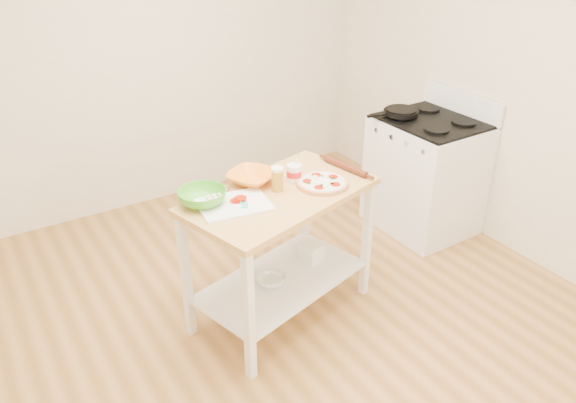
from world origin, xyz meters
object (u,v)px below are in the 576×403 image
at_px(shelf_bin, 311,252).
at_px(prep_island, 281,228).
at_px(shelf_glass_bowl, 271,280).
at_px(rolling_pin, 346,167).
at_px(yogurt_tub, 294,173).
at_px(knife, 218,199).
at_px(green_bowl, 202,197).
at_px(orange_bowl, 252,178).
at_px(gas_stove, 425,174).
at_px(beer_pint, 277,179).
at_px(pizza, 322,183).
at_px(skillet, 400,112).
at_px(spatula, 243,202).
at_px(cutting_board, 233,204).

bearing_deg(shelf_bin, prep_island, -164.30).
bearing_deg(shelf_glass_bowl, rolling_pin, 5.01).
bearing_deg(yogurt_tub, knife, 179.39).
bearing_deg(shelf_bin, green_bowl, 177.33).
distance_m(orange_bowl, rolling_pin, 0.63).
bearing_deg(gas_stove, prep_island, -168.24).
height_order(gas_stove, beer_pint, gas_stove).
xyz_separation_m(pizza, shelf_bin, (0.02, 0.13, -0.59)).
bearing_deg(beer_pint, pizza, -17.56).
xyz_separation_m(skillet, yogurt_tub, (-1.30, -0.47, -0.02)).
bearing_deg(green_bowl, spatula, -33.97).
xyz_separation_m(skillet, rolling_pin, (-0.92, -0.50, -0.05)).
xyz_separation_m(prep_island, beer_pint, (-0.00, 0.04, 0.33)).
distance_m(beer_pint, shelf_bin, 0.71).
distance_m(prep_island, skillet, 1.58).
distance_m(prep_island, gas_stove, 1.65).
bearing_deg(rolling_pin, shelf_bin, 172.47).
bearing_deg(skillet, rolling_pin, -140.04).
xyz_separation_m(cutting_board, beer_pint, (0.31, 0.02, 0.07)).
relative_size(spatula, knife, 0.70).
xyz_separation_m(spatula, yogurt_tub, (0.41, 0.10, 0.04)).
bearing_deg(cutting_board, rolling_pin, 11.47).
relative_size(rolling_pin, shelf_bin, 2.73).
height_order(gas_stove, pizza, gas_stove).
relative_size(prep_island, shelf_bin, 10.05).
distance_m(spatula, shelf_glass_bowl, 0.65).
distance_m(gas_stove, shelf_bin, 1.35).
relative_size(skillet, yogurt_tub, 2.17).
bearing_deg(rolling_pin, cutting_board, -177.37).
relative_size(beer_pint, rolling_pin, 0.42).
bearing_deg(yogurt_tub, beer_pint, -161.41).
bearing_deg(yogurt_tub, spatula, -166.50).
bearing_deg(gas_stove, rolling_pin, -164.91).
height_order(skillet, pizza, skillet).
xyz_separation_m(prep_island, cutting_board, (-0.31, 0.01, 0.26)).
bearing_deg(yogurt_tub, skillet, 19.85).
bearing_deg(green_bowl, prep_island, -14.36).
xyz_separation_m(beer_pint, shelf_glass_bowl, (-0.08, -0.04, -0.69)).
relative_size(gas_stove, cutting_board, 2.52).
relative_size(pizza, rolling_pin, 0.91).
xyz_separation_m(gas_stove, green_bowl, (-2.06, -0.24, 0.47)).
relative_size(prep_island, pizza, 4.06).
relative_size(knife, orange_bowl, 0.77).
bearing_deg(spatula, green_bowl, 86.95).
height_order(yogurt_tub, shelf_glass_bowl, yogurt_tub).
distance_m(prep_island, yogurt_tub, 0.35).
bearing_deg(cutting_board, skillet, 25.97).
relative_size(spatula, rolling_pin, 0.43).
bearing_deg(beer_pint, knife, 171.28).
height_order(knife, orange_bowl, orange_bowl).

